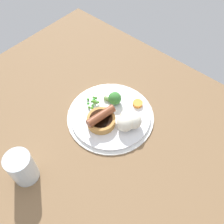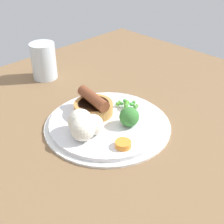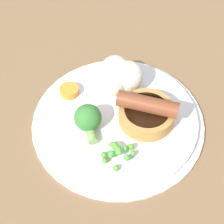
# 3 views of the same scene
# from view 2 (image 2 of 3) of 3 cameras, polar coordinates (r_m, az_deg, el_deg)

# --- Properties ---
(dining_table) EXTENTS (1.10, 0.80, 0.03)m
(dining_table) POSITION_cam_2_polar(r_m,az_deg,el_deg) (0.68, -5.78, -3.50)
(dining_table) COLOR brown
(dining_table) RESTS_ON ground
(dinner_plate) EXTENTS (0.27, 0.27, 0.01)m
(dinner_plate) POSITION_cam_2_polar(r_m,az_deg,el_deg) (0.66, -0.83, -2.16)
(dinner_plate) COLOR silver
(dinner_plate) RESTS_ON dining_table
(sausage_pudding) EXTENTS (0.08, 0.09, 0.05)m
(sausage_pudding) POSITION_cam_2_polar(r_m,az_deg,el_deg) (0.68, -3.70, 1.29)
(sausage_pudding) COLOR #BC8442
(sausage_pudding) RESTS_ON dinner_plate
(pea_pile) EXTENTS (0.04, 0.05, 0.02)m
(pea_pile) POSITION_cam_2_polar(r_m,az_deg,el_deg) (0.70, 2.80, 1.48)
(pea_pile) COLOR #4F932E
(pea_pile) RESTS_ON dinner_plate
(broccoli_floret_near) EXTENTS (0.06, 0.04, 0.04)m
(broccoli_floret_near) POSITION_cam_2_polar(r_m,az_deg,el_deg) (0.64, 3.23, -0.86)
(broccoli_floret_near) COLOR #387A33
(broccoli_floret_near) RESTS_ON dinner_plate
(cauliflower_floret) EXTENTS (0.07, 0.07, 0.05)m
(cauliflower_floret) POSITION_cam_2_polar(r_m,az_deg,el_deg) (0.61, -5.09, -2.33)
(cauliflower_floret) COLOR silver
(cauliflower_floret) RESTS_ON dinner_plate
(carrot_slice_3) EXTENTS (0.04, 0.04, 0.01)m
(carrot_slice_3) POSITION_cam_2_polar(r_m,az_deg,el_deg) (0.59, 2.37, -5.70)
(carrot_slice_3) COLOR orange
(carrot_slice_3) RESTS_ON dinner_plate
(drinking_glass) EXTENTS (0.07, 0.07, 0.10)m
(drinking_glass) POSITION_cam_2_polar(r_m,az_deg,el_deg) (0.87, -12.38, 9.10)
(drinking_glass) COLOR silver
(drinking_glass) RESTS_ON dining_table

